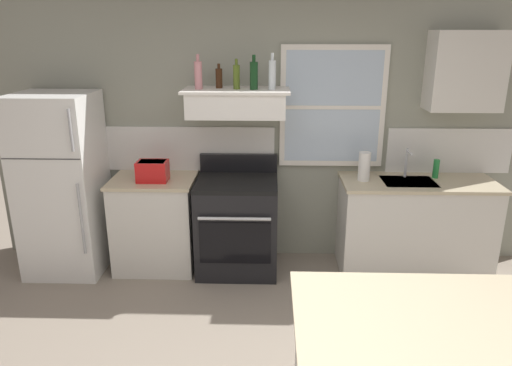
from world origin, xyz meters
name	(u,v)px	position (x,y,z in m)	size (l,w,h in m)	color
back_wall	(267,126)	(0.03, 2.23, 1.35)	(5.40, 0.11, 2.70)	gray
refrigerator	(62,185)	(-1.90, 1.84, 0.86)	(0.70, 0.72, 1.71)	white
counter_left_of_stove	(156,223)	(-1.05, 1.90, 0.46)	(0.79, 0.63, 0.91)	silver
toaster	(153,171)	(-1.03, 1.82, 1.01)	(0.30, 0.20, 0.19)	red
stove_range	(237,224)	(-0.25, 1.86, 0.46)	(0.76, 0.69, 1.09)	black
range_hood_shelf	(237,102)	(-0.25, 1.96, 1.62)	(0.96, 0.52, 0.24)	white
bottle_rose_pink	(198,75)	(-0.59, 1.93, 1.87)	(0.07, 0.07, 0.30)	#C67F84
bottle_brown_stout	(219,78)	(-0.41, 2.01, 1.84)	(0.06, 0.06, 0.22)	#381E0F
bottle_olive_oil_square	(236,76)	(-0.25, 1.94, 1.86)	(0.06, 0.06, 0.26)	#4C601E
bottle_dark_green_wine	(254,75)	(-0.09, 1.91, 1.87)	(0.07, 0.07, 0.30)	#143819
bottle_clear_tall	(272,74)	(0.07, 1.92, 1.88)	(0.06, 0.06, 0.32)	silver
counter_right_with_sink	(414,226)	(1.45, 1.90, 0.46)	(1.43, 0.63, 0.91)	silver
sink_faucet	(407,160)	(1.35, 2.00, 1.08)	(0.03, 0.17, 0.28)	silver
paper_towel_roll	(364,166)	(0.93, 1.90, 1.04)	(0.11, 0.11, 0.27)	white
dish_soap_bottle	(436,169)	(1.63, 2.00, 1.00)	(0.06, 0.06, 0.18)	#268C3F
upper_cabinet_right	(465,71)	(1.80, 2.04, 1.90)	(0.64, 0.32, 0.70)	silver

